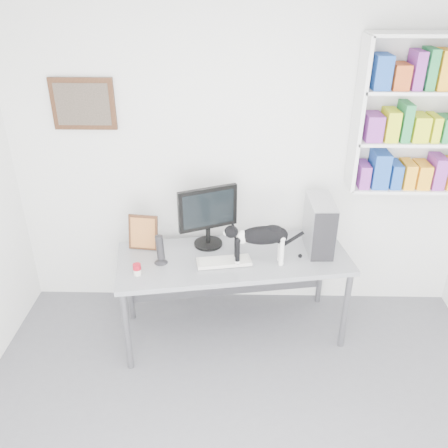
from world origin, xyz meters
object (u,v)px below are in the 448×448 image
object	(u,v)px
pc_tower	(319,225)
cat	(261,245)
desk	(233,295)
soup_can	(137,269)
bookshelf	(422,116)
leaning_print	(143,232)
monitor	(208,217)
speaker	(160,249)
keyboard	(224,262)

from	to	relation	value
pc_tower	cat	xyz separation A→B (m)	(-0.49, -0.26, -0.05)
desk	soup_can	world-z (taller)	soup_can
bookshelf	pc_tower	world-z (taller)	bookshelf
leaning_print	cat	bearing A→B (deg)	-6.05
cat	soup_can	bearing A→B (deg)	-175.13
pc_tower	bookshelf	bearing A→B (deg)	15.76
desk	monitor	bearing A→B (deg)	129.75
monitor	cat	bearing A→B (deg)	-57.48
desk	speaker	distance (m)	0.79
leaning_print	monitor	bearing A→B (deg)	13.81
keyboard	cat	bearing A→B (deg)	-9.24
pc_tower	leaning_print	xyz separation A→B (m)	(-1.46, -0.03, -0.07)
speaker	soup_can	world-z (taller)	speaker
leaning_print	soup_can	size ratio (longest dim) A/B	3.35
leaning_print	speaker	bearing A→B (deg)	-45.95
pc_tower	cat	bearing A→B (deg)	-153.84
keyboard	soup_can	distance (m)	0.68
monitor	soup_can	xyz separation A→B (m)	(-0.52, -0.47, -0.22)
speaker	soup_can	size ratio (longest dim) A/B	2.74
speaker	cat	distance (m)	0.80
bookshelf	cat	distance (m)	1.62
desk	keyboard	bearing A→B (deg)	-135.75
monitor	leaning_print	world-z (taller)	monitor
monitor	speaker	distance (m)	0.49
keyboard	cat	distance (m)	0.33
keyboard	speaker	world-z (taller)	speaker
bookshelf	keyboard	world-z (taller)	bookshelf
pc_tower	speaker	size ratio (longest dim) A/B	1.75
monitor	speaker	bearing A→B (deg)	-164.88
desk	keyboard	world-z (taller)	keyboard
monitor	speaker	world-z (taller)	monitor
desk	soup_can	distance (m)	0.90
keyboard	cat	xyz separation A→B (m)	(0.29, 0.00, 0.16)
leaning_print	bookshelf	bearing A→B (deg)	14.11
bookshelf	keyboard	xyz separation A→B (m)	(-1.54, -0.50, -1.05)
monitor	keyboard	bearing A→B (deg)	-88.04
pc_tower	leaning_print	size ratio (longest dim) A/B	1.43
speaker	soup_can	bearing A→B (deg)	-164.52
speaker	leaning_print	xyz separation A→B (m)	(-0.17, 0.23, 0.03)
bookshelf	monitor	xyz separation A→B (m)	(-1.68, -0.21, -0.79)
keyboard	pc_tower	size ratio (longest dim) A/B	0.98
desk	pc_tower	world-z (taller)	pc_tower
soup_can	speaker	bearing A→B (deg)	47.72
desk	monitor	xyz separation A→B (m)	(-0.22, 0.19, 0.66)
keyboard	soup_can	world-z (taller)	soup_can
pc_tower	speaker	xyz separation A→B (m)	(-1.29, -0.26, -0.09)
speaker	monitor	bearing A→B (deg)	6.56
soup_can	cat	bearing A→B (deg)	10.50
bookshelf	leaning_print	xyz separation A→B (m)	(-2.22, -0.27, -0.91)
bookshelf	pc_tower	size ratio (longest dim) A/B	2.82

